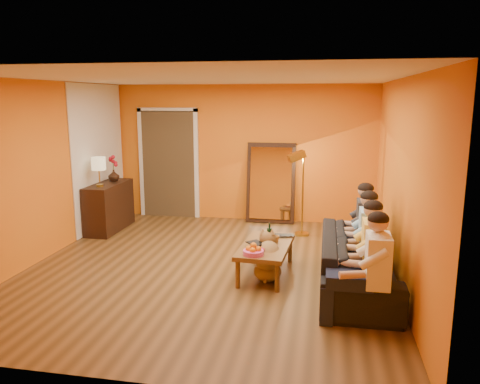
% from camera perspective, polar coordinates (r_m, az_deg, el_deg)
% --- Properties ---
extents(room_shell, '(5.00, 5.50, 2.60)m').
position_cam_1_polar(room_shell, '(6.70, -3.15, 2.41)').
color(room_shell, brown).
rests_on(room_shell, ground).
extents(white_accent, '(0.02, 1.90, 2.58)m').
position_cam_1_polar(white_accent, '(8.86, -16.82, 4.14)').
color(white_accent, white).
rests_on(white_accent, wall_left).
extents(doorway_recess, '(1.06, 0.30, 2.10)m').
position_cam_1_polar(doorway_recess, '(9.50, -8.44, 3.44)').
color(doorway_recess, '#3F2D19').
rests_on(doorway_recess, floor).
extents(door_jamb_left, '(0.08, 0.06, 2.20)m').
position_cam_1_polar(door_jamb_left, '(9.59, -11.91, 3.39)').
color(door_jamb_left, white).
rests_on(door_jamb_left, wall_back).
extents(door_jamb_right, '(0.08, 0.06, 2.20)m').
position_cam_1_polar(door_jamb_right, '(9.21, -5.32, 3.27)').
color(door_jamb_right, white).
rests_on(door_jamb_right, wall_back).
extents(door_header, '(1.22, 0.06, 0.08)m').
position_cam_1_polar(door_header, '(9.30, -8.88, 9.88)').
color(door_header, white).
rests_on(door_header, wall_back).
extents(mirror_frame, '(0.92, 0.27, 1.51)m').
position_cam_1_polar(mirror_frame, '(8.89, 3.78, 1.11)').
color(mirror_frame, black).
rests_on(mirror_frame, floor).
extents(mirror_glass, '(0.78, 0.21, 1.35)m').
position_cam_1_polar(mirror_glass, '(8.86, 3.75, 1.07)').
color(mirror_glass, white).
rests_on(mirror_glass, mirror_frame).
extents(sideboard, '(0.44, 1.18, 0.85)m').
position_cam_1_polar(sideboard, '(8.73, -15.65, -1.74)').
color(sideboard, black).
rests_on(sideboard, floor).
extents(table_lamp, '(0.24, 0.24, 0.51)m').
position_cam_1_polar(table_lamp, '(8.34, -16.80, 2.36)').
color(table_lamp, beige).
rests_on(table_lamp, sideboard).
extents(sofa, '(2.27, 0.89, 0.66)m').
position_cam_1_polar(sofa, '(6.10, 14.11, -8.23)').
color(sofa, black).
rests_on(sofa, floor).
extents(coffee_table, '(0.70, 1.26, 0.42)m').
position_cam_1_polar(coffee_table, '(6.38, 3.17, -8.19)').
color(coffee_table, brown).
rests_on(coffee_table, floor).
extents(floor_lamp, '(0.36, 0.33, 1.44)m').
position_cam_1_polar(floor_lamp, '(8.07, 7.65, -0.32)').
color(floor_lamp, gold).
rests_on(floor_lamp, floor).
extents(dog, '(0.52, 0.65, 0.66)m').
position_cam_1_polar(dog, '(6.18, 3.47, -7.65)').
color(dog, '#A08048').
rests_on(dog, floor).
extents(person_far_left, '(0.70, 0.44, 1.22)m').
position_cam_1_polar(person_far_left, '(5.08, 16.39, -9.06)').
color(person_far_left, white).
rests_on(person_far_left, sofa).
extents(person_mid_left, '(0.70, 0.44, 1.22)m').
position_cam_1_polar(person_mid_left, '(5.60, 15.85, -7.11)').
color(person_mid_left, '#FDD054').
rests_on(person_mid_left, sofa).
extents(person_mid_right, '(0.70, 0.44, 1.22)m').
position_cam_1_polar(person_mid_right, '(6.12, 15.40, -5.50)').
color(person_mid_right, '#99C9EC').
rests_on(person_mid_right, sofa).
extents(person_far_right, '(0.70, 0.44, 1.22)m').
position_cam_1_polar(person_far_right, '(6.65, 15.02, -4.13)').
color(person_far_right, '#2D2D32').
rests_on(person_far_right, sofa).
extents(fruit_bowl, '(0.26, 0.26, 0.16)m').
position_cam_1_polar(fruit_bowl, '(5.88, 1.65, -6.92)').
color(fruit_bowl, '#E852A7').
rests_on(fruit_bowl, coffee_table).
extents(wine_bottle, '(0.07, 0.07, 0.31)m').
position_cam_1_polar(wine_bottle, '(6.21, 3.60, -5.19)').
color(wine_bottle, black).
rests_on(wine_bottle, coffee_table).
extents(tumbler, '(0.12, 0.12, 0.09)m').
position_cam_1_polar(tumbler, '(6.40, 4.40, -5.73)').
color(tumbler, '#B27F3F').
rests_on(tumbler, coffee_table).
extents(laptop, '(0.38, 0.28, 0.03)m').
position_cam_1_polar(laptop, '(6.62, 5.13, -5.44)').
color(laptop, black).
rests_on(laptop, coffee_table).
extents(book_lower, '(0.20, 0.25, 0.02)m').
position_cam_1_polar(book_lower, '(6.14, 1.27, -6.77)').
color(book_lower, black).
rests_on(book_lower, coffee_table).
extents(book_mid, '(0.21, 0.28, 0.02)m').
position_cam_1_polar(book_mid, '(6.15, 1.38, -6.56)').
color(book_mid, '#B31428').
rests_on(book_mid, book_lower).
extents(book_upper, '(0.30, 0.30, 0.02)m').
position_cam_1_polar(book_upper, '(6.12, 1.26, -6.42)').
color(book_upper, black).
rests_on(book_upper, book_mid).
extents(vase, '(0.20, 0.20, 0.21)m').
position_cam_1_polar(vase, '(8.85, -15.13, 1.95)').
color(vase, black).
rests_on(vase, sideboard).
extents(flowers, '(0.17, 0.17, 0.48)m').
position_cam_1_polar(flowers, '(8.81, -15.22, 3.60)').
color(flowers, '#B31428').
rests_on(flowers, vase).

